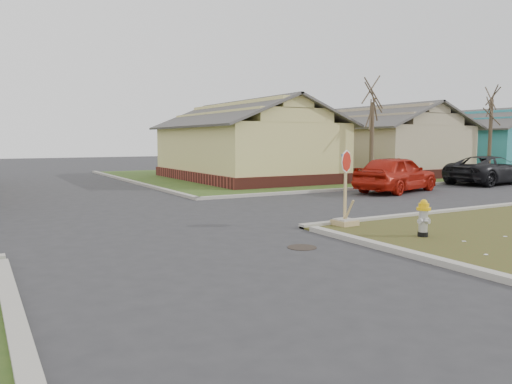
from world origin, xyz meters
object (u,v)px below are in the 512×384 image
red_sedan (396,174)px  dark_pickup (490,170)px  fire_hydrant (423,216)px  stop_sign (345,209)px

red_sedan → dark_pickup: 7.32m
fire_hydrant → dark_pickup: 16.92m
dark_pickup → stop_sign: bearing=107.9°
stop_sign → dark_pickup: (15.16, 6.43, 0.26)m
stop_sign → red_sedan: 9.85m
fire_hydrant → red_sedan: 10.88m
fire_hydrant → stop_sign: stop_sign is taller
fire_hydrant → dark_pickup: size_ratio=0.17×
red_sedan → dark_pickup: red_sedan is taller
fire_hydrant → red_sedan: red_sedan is taller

